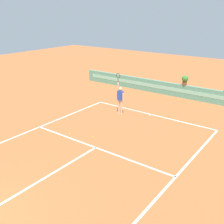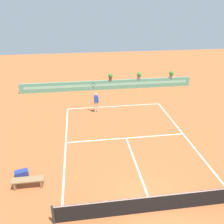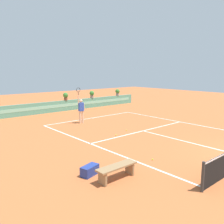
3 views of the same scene
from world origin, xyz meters
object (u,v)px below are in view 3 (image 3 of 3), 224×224
Objects in this scene: gear_bag at (90,170)px; potted_plant_far_right at (117,92)px; tennis_player at (81,109)px; tennis_ball_mid_court at (116,135)px; tennis_ball_by_sideline at (152,159)px; potted_plant_centre at (66,96)px; bench_courtside at (117,169)px; potted_plant_right at (92,94)px; tennis_ball_near_baseline at (126,130)px.

potted_plant_far_right reaches higher than gear_bag.
tennis_player is 38.01× the size of tennis_ball_mid_court.
potted_plant_far_right is at bearing 44.63° from gear_bag.
tennis_player is 3.57× the size of potted_plant_far_right.
gear_bag reaches higher than tennis_ball_by_sideline.
potted_plant_centre reaches higher than gear_bag.
tennis_player is at bearing 85.09° from tennis_ball_mid_court.
potted_plant_centre is at bearing 66.38° from bench_courtside.
potted_plant_centre is at bearing 180.00° from potted_plant_right.
tennis_player is 8.35m from tennis_ball_by_sideline.
gear_bag is 18.63m from potted_plant_far_right.
tennis_ball_mid_court is at bearing -132.64° from potted_plant_far_right.
tennis_ball_mid_court is (3.80, 4.28, -0.34)m from bench_courtside.
tennis_player reaches higher than gear_bag.
potted_plant_far_right is (10.35, 13.62, 1.38)m from tennis_ball_by_sideline.
potted_plant_right is at bearing 0.00° from potted_plant_centre.
tennis_ball_by_sideline is 0.09× the size of potted_plant_centre.
potted_plant_centre is (1.05, 9.27, 1.38)m from tennis_ball_near_baseline.
bench_courtside is at bearing -137.13° from tennis_ball_near_baseline.
tennis_ball_mid_court is at bearing -118.98° from potted_plant_right.
gear_bag reaches higher than tennis_ball_mid_court.
bench_courtside is at bearing -116.21° from tennis_player.
tennis_ball_mid_court is 0.09× the size of potted_plant_right.
gear_bag is at bearing -116.89° from potted_plant_centre.
potted_plant_centre reaches higher than tennis_ball_mid_court.
gear_bag is at bearing 169.04° from tennis_ball_by_sideline.
potted_plant_right is at bearing 47.82° from tennis_player.
tennis_ball_near_baseline is (5.06, 4.70, -0.34)m from bench_courtside.
tennis_ball_near_baseline is at bearing -113.87° from potted_plant_right.
bench_courtside is 23.53× the size of tennis_ball_near_baseline.
potted_plant_far_right is at bearing 0.00° from potted_plant_right.
tennis_ball_by_sideline is 0.09× the size of potted_plant_far_right.
bench_courtside is 16.74m from potted_plant_right.
bench_courtside is 2.21× the size of potted_plant_far_right.
potted_plant_centre is (3.74, 13.62, 1.38)m from tennis_ball_by_sideline.
bench_courtside is 2.42m from tennis_ball_by_sideline.
tennis_ball_by_sideline is (-1.43, -3.94, 0.00)m from tennis_ball_mid_court.
potted_plant_far_right reaches higher than bench_courtside.
tennis_player is at bearing -147.16° from potted_plant_far_right.
bench_courtside is 0.62× the size of tennis_player.
tennis_ball_by_sideline is 17.16m from potted_plant_far_right.
gear_bag is at bearing -126.54° from potted_plant_right.
bench_courtside reaches higher than gear_bag.
potted_plant_right is at bearing 180.00° from potted_plant_far_right.
potted_plant_centre is (6.11, 13.97, 1.04)m from bench_courtside.
gear_bag is 6.75m from tennis_ball_near_baseline.
gear_bag is at bearing -121.79° from tennis_player.
gear_bag is at bearing -145.78° from tennis_ball_near_baseline.
potted_plant_right is at bearing 63.49° from tennis_ball_by_sideline.
tennis_ball_mid_court is 4.19m from tennis_ball_by_sideline.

